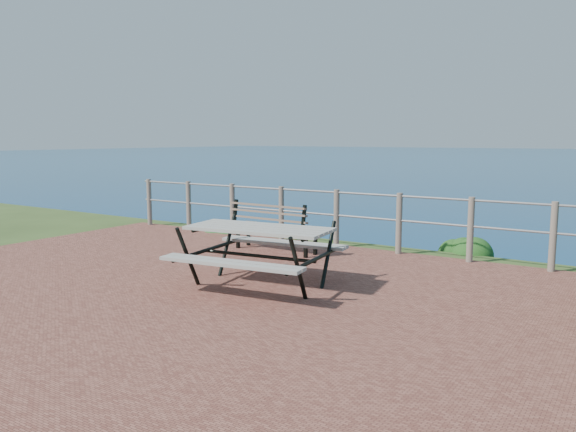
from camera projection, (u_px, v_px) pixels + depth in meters
name	position (u px, v px, depth m)	size (l,w,h in m)	color
ground	(211.00, 291.00, 7.04)	(10.00, 7.00, 0.12)	brown
safety_railing	(337.00, 215.00, 9.75)	(9.40, 0.10, 1.00)	#6B5B4C
picnic_table	(259.00, 250.00, 7.12)	(1.90, 1.57, 0.77)	gray
park_bench	(275.00, 219.00, 9.33)	(1.52, 0.44, 0.85)	brown
shrub_lip_west	(228.00, 232.00, 11.48)	(0.73, 0.73, 0.45)	#205520
shrub_lip_east	(465.00, 251.00, 9.48)	(0.69, 0.69, 0.40)	#1D4114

